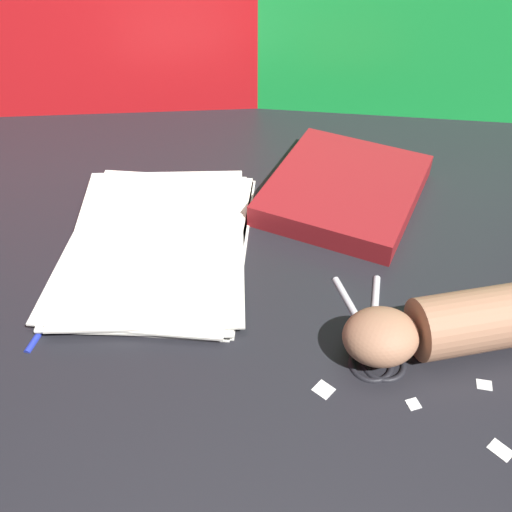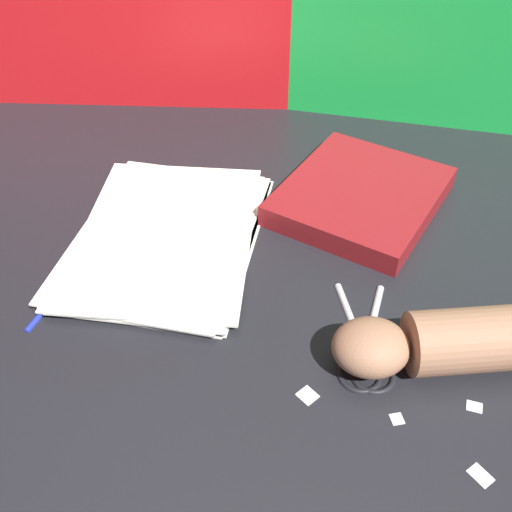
# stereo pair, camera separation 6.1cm
# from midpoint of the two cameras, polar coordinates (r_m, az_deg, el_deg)

# --- Properties ---
(ground_plane) EXTENTS (6.00, 6.00, 0.00)m
(ground_plane) POSITION_cam_midpoint_polar(r_m,az_deg,el_deg) (0.76, 0.35, -2.62)
(ground_plane) COLOR black
(paper_stack) EXTENTS (0.26, 0.34, 0.02)m
(paper_stack) POSITION_cam_midpoint_polar(r_m,az_deg,el_deg) (0.82, -6.36, 1.86)
(paper_stack) COLOR white
(paper_stack) RESTS_ON ground_plane
(book_closed) EXTENTS (0.28, 0.30, 0.03)m
(book_closed) POSITION_cam_midpoint_polar(r_m,az_deg,el_deg) (0.89, 11.91, 5.54)
(book_closed) COLOR maroon
(book_closed) RESTS_ON ground_plane
(scissors) EXTENTS (0.08, 0.17, 0.01)m
(scissors) POSITION_cam_midpoint_polar(r_m,az_deg,el_deg) (0.69, 12.90, -9.09)
(scissors) COLOR silver
(scissors) RESTS_ON ground_plane
(hand_forearm) EXTENTS (0.30, 0.14, 0.07)m
(hand_forearm) POSITION_cam_midpoint_polar(r_m,az_deg,el_deg) (0.70, 22.41, -7.51)
(hand_forearm) COLOR #A87556
(hand_forearm) RESTS_ON ground_plane
(paper_scrap_near) EXTENTS (0.03, 0.03, 0.00)m
(paper_scrap_near) POSITION_cam_midpoint_polar(r_m,az_deg,el_deg) (0.65, 23.34, -18.77)
(paper_scrap_near) COLOR white
(paper_scrap_near) RESTS_ON ground_plane
(paper_scrap_mid) EXTENTS (0.02, 0.02, 0.00)m
(paper_scrap_mid) POSITION_cam_midpoint_polar(r_m,az_deg,el_deg) (0.65, 16.02, -14.81)
(paper_scrap_mid) COLOR white
(paper_scrap_mid) RESTS_ON ground_plane
(paper_scrap_far) EXTENTS (0.02, 0.02, 0.00)m
(paper_scrap_far) POSITION_cam_midpoint_polar(r_m,az_deg,el_deg) (0.69, 22.60, -13.22)
(paper_scrap_far) COLOR white
(paper_scrap_far) RESTS_ON ground_plane
(paper_scrap_side) EXTENTS (0.03, 0.03, 0.00)m
(paper_scrap_side) POSITION_cam_midpoint_polar(r_m,az_deg,el_deg) (0.65, 7.70, -13.13)
(paper_scrap_side) COLOR white
(paper_scrap_side) RESTS_ON ground_plane
(pen) EXTENTS (0.04, 0.15, 0.01)m
(pen) POSITION_cam_midpoint_polar(r_m,az_deg,el_deg) (0.77, -15.94, -3.03)
(pen) COLOR #2333B2
(pen) RESTS_ON ground_plane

